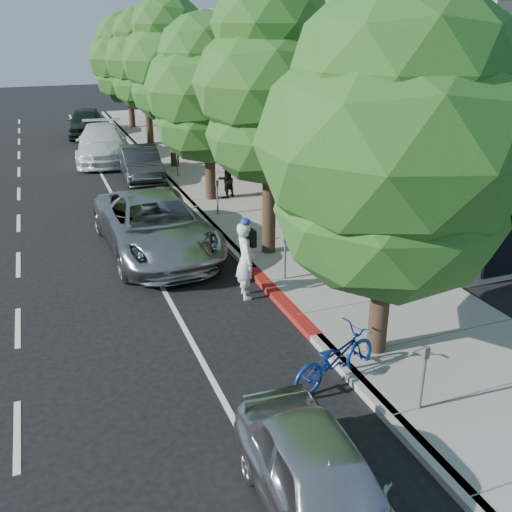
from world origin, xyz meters
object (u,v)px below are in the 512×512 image
cyclist (246,260)px  silver_suv (155,225)px  street_tree_3 (170,62)px  bicycle (335,358)px  dark_sedan (140,163)px  near_car_a (321,485)px  street_tree_4 (145,61)px  pedestrian (225,178)px  street_tree_2 (208,91)px  white_pickup (102,143)px  street_tree_5 (127,60)px  street_tree_1 (270,87)px  street_tree_0 (394,148)px  dark_suv_far (86,122)px

cyclist → silver_suv: bearing=28.4°
street_tree_3 → bicycle: (-1.30, -18.56, -4.37)m
dark_sedan → near_car_a: size_ratio=1.13×
street_tree_4 → silver_suv: street_tree_4 is taller
bicycle → pedestrian: bearing=-26.2°
street_tree_3 → near_car_a: size_ratio=1.98×
street_tree_2 → bicycle: bearing=-95.9°
white_pickup → near_car_a: bearing=-82.5°
street_tree_3 → cyclist: bearing=-96.4°
silver_suv → near_car_a: (0.00, -11.00, -0.21)m
silver_suv → white_pickup: size_ratio=1.05×
street_tree_5 → bicycle: street_tree_5 is taller
street_tree_1 → street_tree_4: (-0.00, 18.00, -0.31)m
street_tree_2 → near_car_a: 16.21m
street_tree_1 → street_tree_2: bearing=90.0°
white_pickup → near_car_a: white_pickup is taller
white_pickup → near_car_a: 24.56m
street_tree_1 → street_tree_2: 6.04m
street_tree_1 → pedestrian: (0.59, 5.92, -4.02)m
cyclist → silver_suv: size_ratio=0.32×
street_tree_2 → street_tree_4: 12.01m
street_tree_0 → bicycle: bearing=-156.8°
street_tree_1 → street_tree_4: size_ratio=1.05×
street_tree_2 → cyclist: bearing=-100.8°
street_tree_4 → street_tree_5: street_tree_4 is taller
street_tree_3 → street_tree_5: street_tree_3 is taller
street_tree_5 → white_pickup: (-3.02, -8.94, -3.52)m
street_tree_5 → street_tree_2: bearing=-90.0°
street_tree_0 → street_tree_4: size_ratio=0.99×
street_tree_1 → silver_suv: bearing=154.2°
street_tree_0 → near_car_a: (-3.10, -3.50, -3.74)m
white_pickup → pedestrian: (3.60, -9.14, 0.05)m
silver_suv → pedestrian: bearing=47.9°
bicycle → dark_sedan: size_ratio=0.47×
street_tree_1 → street_tree_3: 12.00m
street_tree_2 → silver_suv: (-3.10, -4.50, -3.37)m
street_tree_4 → cyclist: 20.74m
white_pickup → street_tree_5: bearing=79.1°
dark_sedan → dark_suv_far: dark_suv_far is taller
street_tree_5 → pedestrian: (0.59, -18.08, -3.47)m
dark_suv_far → pedestrian: bearing=-70.0°
white_pickup → bicycle: bearing=-77.7°
silver_suv → white_pickup: (0.08, 13.56, -0.00)m
white_pickup → street_tree_1: bearing=-71.0°
street_tree_0 → near_car_a: street_tree_0 is taller
dark_suv_far → street_tree_5: bearing=33.5°
street_tree_0 → street_tree_4: (-0.00, 24.00, 0.22)m
bicycle → dark_sedan: bearing=-15.6°
street_tree_1 → near_car_a: 10.87m
pedestrian → street_tree_2: bearing=-35.2°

